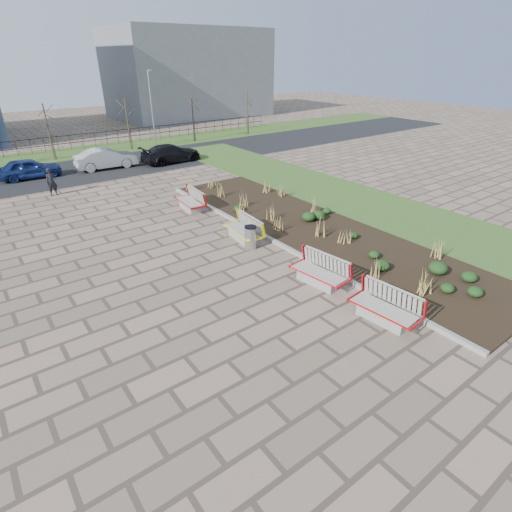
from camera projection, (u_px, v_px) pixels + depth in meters
ground at (277, 337)px, 11.32m from camera, size 120.00×120.00×0.00m
planting_bed at (313, 229)px, 18.21m from camera, size 4.50×18.00×0.10m
planting_curb at (273, 241)px, 16.96m from camera, size 0.16×18.00×0.15m
grass_verge_near at (379, 208)px, 20.76m from camera, size 5.00×38.00×0.04m
grass_verge_far at (50, 156)px, 31.32m from camera, size 80.00×5.00×0.04m
road at (71, 172)px, 27.04m from camera, size 80.00×7.00×0.02m
bench_a at (384, 307)px, 11.77m from camera, size 1.11×2.18×1.00m
bench_b at (319, 271)px, 13.71m from camera, size 1.15×2.20×1.00m
bench_c at (242, 229)px, 16.98m from camera, size 1.08×2.17×1.00m
bench_d at (189, 200)px, 20.36m from camera, size 1.06×2.17×1.00m
litter_bin at (251, 238)px, 16.29m from camera, size 0.49×0.49×0.94m
pedestrian at (52, 182)px, 22.33m from camera, size 0.57×0.37×1.55m
car_blue at (29, 168)px, 25.44m from camera, size 3.79×1.63×1.27m
car_silver at (106, 158)px, 27.67m from camera, size 4.25×1.73×1.37m
car_black at (171, 153)px, 29.26m from camera, size 4.54×2.03×1.29m
tree_c at (49, 132)px, 29.34m from camera, size 1.40×1.40×4.00m
tree_d at (128, 124)px, 32.54m from camera, size 1.40×1.40×4.00m
tree_e at (193, 118)px, 35.74m from camera, size 1.40×1.40×4.00m
tree_f at (247, 113)px, 38.95m from camera, size 1.40×1.40×4.00m
lamp_east at (152, 110)px, 32.80m from camera, size 0.24×0.60×6.00m
railing_fence at (44, 145)px, 32.11m from camera, size 44.00×0.10×1.20m
building_grey at (188, 74)px, 49.75m from camera, size 18.00×12.00×10.00m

